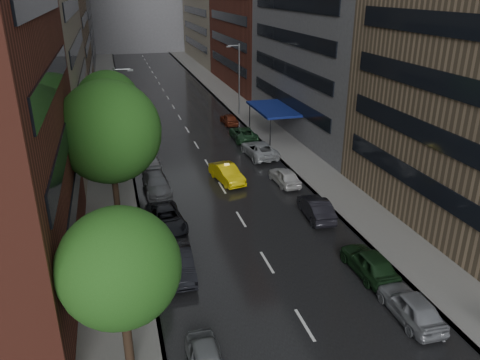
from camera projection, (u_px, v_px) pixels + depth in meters
The scene contains 12 objects.
road at pixel (175, 110), 64.49m from camera, with size 14.00×140.00×0.01m, color black.
sidewalk_left at pixel (108, 114), 62.26m from camera, with size 4.00×140.00×0.15m, color gray.
sidewalk_right at pixel (238, 105), 66.67m from camera, with size 4.00×140.00×0.15m, color gray.
tree_near at pixel (119, 268), 18.58m from camera, with size 4.97×4.97×7.92m.
tree_mid at pixel (109, 132), 29.63m from camera, with size 6.62×6.62×10.55m.
tree_far at pixel (108, 103), 41.46m from camera, with size 5.69×5.69×9.07m.
taxi at pixel (227, 173), 40.55m from camera, with size 1.60×4.60×1.52m, color yellow.
parked_cars_left at pixel (165, 214), 33.34m from camera, with size 2.75×30.06×1.50m.
parked_cars_right at pixel (281, 172), 40.90m from camera, with size 2.81×42.14×1.56m.
street_lamp_left at pixel (119, 115), 42.92m from camera, with size 1.74×0.22×9.00m.
street_lamp_right at pixel (239, 78), 60.06m from camera, with size 1.74×0.22×9.00m.
awning at pixel (273, 109), 52.14m from camera, with size 4.00×8.00×3.12m.
Camera 1 is at (-8.17, -13.39, 15.76)m, focal length 35.00 mm.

